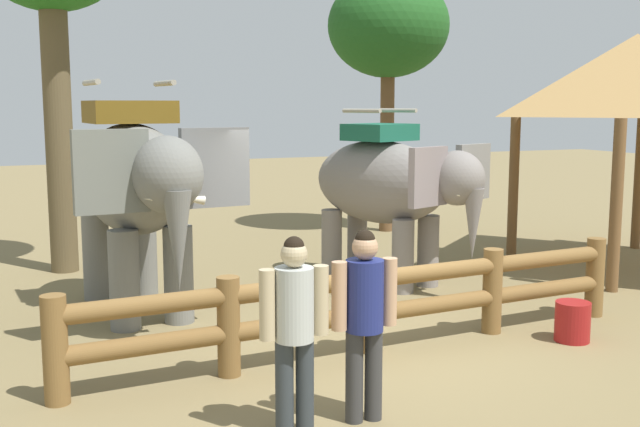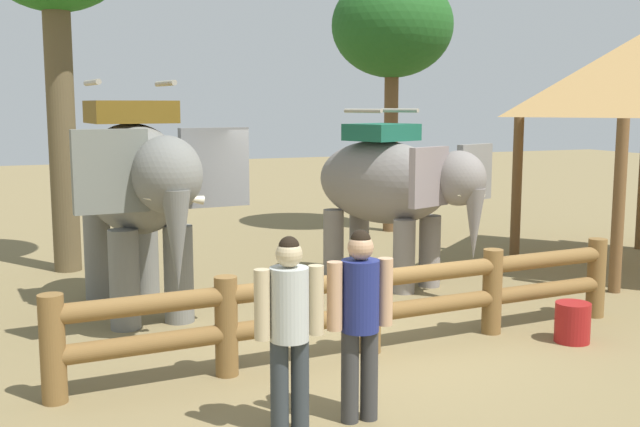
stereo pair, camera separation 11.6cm
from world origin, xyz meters
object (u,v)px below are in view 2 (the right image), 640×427
object	(u,v)px
elephant_center	(391,187)
tree_far_left	(392,28)
elephant_near_left	(137,185)
thatched_shelter	(639,77)
log_fence	(371,300)
tourist_man_in_blue	(360,312)
feed_bucket	(572,322)
tourist_woman_in_black	(289,321)

from	to	relation	value
elephant_center	tree_far_left	world-z (taller)	tree_far_left
elephant_near_left	elephant_center	size ratio (longest dim) A/B	1.12
elephant_center	thatched_shelter	world-z (taller)	thatched_shelter
log_fence	tree_far_left	world-z (taller)	tree_far_left
elephant_center	tourist_man_in_blue	size ratio (longest dim) A/B	1.88
tourist_man_in_blue	feed_bucket	bearing A→B (deg)	18.41
tourist_woman_in_black	tourist_man_in_blue	xyz separation A→B (m)	(0.66, 0.01, 0.01)
elephant_near_left	tourist_man_in_blue	distance (m)	4.55
elephant_near_left	tourist_man_in_blue	world-z (taller)	elephant_near_left
tourist_man_in_blue	thatched_shelter	world-z (taller)	thatched_shelter
tourist_man_in_blue	feed_bucket	size ratio (longest dim) A/B	3.63
tree_far_left	elephant_near_left	bearing A→B (deg)	-142.63
elephant_near_left	tourist_woman_in_black	bearing A→B (deg)	-82.82
tourist_woman_in_black	tree_far_left	distance (m)	11.29
elephant_near_left	feed_bucket	world-z (taller)	elephant_near_left
log_fence	tourist_man_in_blue	xyz separation A→B (m)	(-0.93, -1.67, 0.39)
log_fence	tourist_woman_in_black	world-z (taller)	tourist_woman_in_black
elephant_center	log_fence	bearing A→B (deg)	-121.29
tourist_man_in_blue	feed_bucket	distance (m)	3.58
tourist_woman_in_black	elephant_near_left	bearing A→B (deg)	97.18
elephant_near_left	tourist_woman_in_black	size ratio (longest dim) A/B	2.12
tourist_woman_in_black	feed_bucket	distance (m)	4.20
elephant_near_left	elephant_center	bearing A→B (deg)	4.02
elephant_center	tourist_woman_in_black	distance (m)	5.73
elephant_center	tourist_man_in_blue	world-z (taller)	elephant_center
tourist_man_in_blue	log_fence	bearing A→B (deg)	60.99
elephant_center	tourist_woman_in_black	size ratio (longest dim) A/B	1.89
elephant_center	thatched_shelter	xyz separation A→B (m)	(4.37, -0.52, 1.71)
elephant_near_left	feed_bucket	xyz separation A→B (m)	(4.52, -3.22, -1.51)
feed_bucket	tourist_woman_in_black	bearing A→B (deg)	-164.41
tree_far_left	feed_bucket	bearing A→B (deg)	-102.26
tree_far_left	tourist_woman_in_black	bearing A→B (deg)	-122.10
thatched_shelter	tourist_man_in_blue	bearing A→B (deg)	-150.04
elephant_near_left	tree_far_left	world-z (taller)	tree_far_left
tree_far_left	tourist_man_in_blue	bearing A→B (deg)	-119.03
thatched_shelter	tree_far_left	distance (m)	5.55
log_fence	tourist_man_in_blue	size ratio (longest dim) A/B	4.09
feed_bucket	thatched_shelter	bearing A→B (deg)	38.36
tourist_woman_in_black	tourist_man_in_blue	bearing A→B (deg)	0.54
log_fence	elephant_near_left	bearing A→B (deg)	128.88
elephant_center	tourist_man_in_blue	xyz separation A→B (m)	(-2.71, -4.60, -0.54)
elephant_near_left	tourist_woman_in_black	world-z (taller)	elephant_near_left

